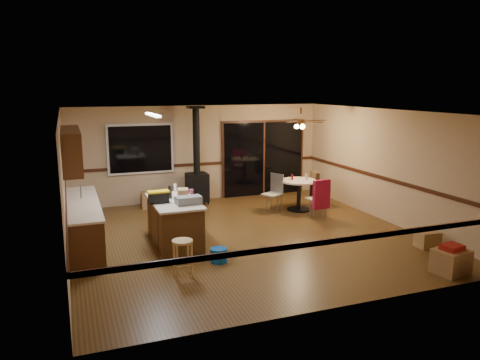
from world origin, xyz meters
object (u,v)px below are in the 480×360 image
dining_table (299,190)px  chair_right (316,185)px  wood_stove (197,177)px  box_corner_a (451,261)px  chair_left (275,188)px  bar_stool (183,258)px  toolbox_grey (188,200)px  chair_near (321,194)px  blue_bucket (219,255)px  toolbox_black (159,198)px  box_corner_b (427,239)px  box_under_window (152,200)px  kitchen_island (174,222)px

dining_table → chair_right: bearing=8.8°
wood_stove → box_corner_a: 6.73m
chair_left → bar_stool: bearing=-134.0°
wood_stove → toolbox_grey: 3.61m
chair_near → box_corner_a: (0.38, -3.69, -0.39)m
blue_bucket → toolbox_black: bearing=126.4°
chair_left → wood_stove: bearing=139.2°
dining_table → chair_right: size_ratio=1.34×
box_corner_b → wood_stove: bearing=123.7°
box_under_window → chair_right: bearing=-20.5°
blue_bucket → box_corner_a: bearing=-27.9°
toolbox_black → chair_left: size_ratio=0.68×
toolbox_grey → chair_right: toolbox_grey is taller
chair_left → chair_near: (0.72, -1.03, 0.01)m
blue_bucket → chair_right: (3.54, 2.80, 0.47)m
chair_right → dining_table: bearing=-171.2°
toolbox_grey → wood_stove: bearing=72.2°
toolbox_grey → chair_right: (3.86, 1.95, -0.38)m
chair_near → box_corner_b: chair_near is taller
toolbox_black → box_under_window: toolbox_black is taller
toolbox_black → bar_stool: toolbox_black is taller
bar_stool → chair_near: (3.89, 2.25, 0.28)m
blue_bucket → chair_right: size_ratio=0.44×
toolbox_grey → dining_table: 3.86m
blue_bucket → box_corner_b: bearing=-9.4°
toolbox_grey → box_corner_a: bearing=-35.1°
chair_right → box_corner_a: bearing=-90.3°
toolbox_black → box_corner_a: bearing=-34.5°
chair_left → toolbox_black: bearing=-152.0°
bar_stool → chair_near: 4.50m
box_under_window → box_corner_a: same height
toolbox_black → dining_table: size_ratio=0.39×
bar_stool → chair_near: chair_near is taller
chair_left → box_corner_b: chair_left is taller
wood_stove → box_under_window: bearing=179.4°
toolbox_black → toolbox_grey: bearing=-29.6°
bar_stool → box_under_window: bar_stool is taller
blue_bucket → box_corner_b: 4.13m
toolbox_black → chair_near: bearing=10.0°
toolbox_grey → chair_left: toolbox_grey is taller
bar_stool → dining_table: dining_table is taller
toolbox_black → chair_near: toolbox_black is taller
kitchen_island → wood_stove: size_ratio=0.67×
chair_near → toolbox_grey: bearing=-164.0°
chair_left → box_corner_a: bearing=-76.9°
blue_bucket → chair_left: 3.77m
dining_table → toolbox_grey: bearing=-150.7°
bar_stool → chair_right: 5.37m
chair_left → toolbox_grey: bearing=-143.6°
chair_right → box_corner_a: size_ratio=1.29×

